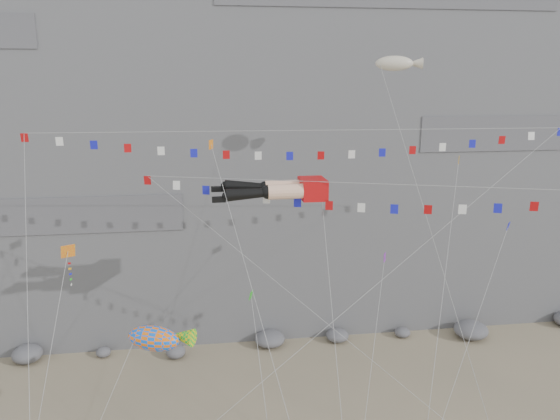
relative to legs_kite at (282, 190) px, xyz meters
The scene contains 13 objects.
cliff 27.29m from the legs_kite, 88.85° to the left, with size 80.00×28.00×50.00m, color slate.
talus_boulders 18.88m from the legs_kite, 87.26° to the left, with size 60.00×3.00×1.20m, color slate, non-canonical shape.
legs_kite is the anchor object (origin of this frame).
flag_banner_upper 4.99m from the legs_kite, 57.76° to the left, with size 35.49×14.11×27.96m.
flag_banner_lower 5.84m from the legs_kite, 21.05° to the right, with size 27.25×11.71×19.75m.
harlequin_kite 12.69m from the legs_kite, 167.99° to the right, with size 3.02×7.70×15.28m.
fish_windsock 11.35m from the legs_kite, 149.75° to the right, with size 7.57×6.18×11.47m.
blimp_windsock 11.83m from the legs_kite, 26.68° to the left, with size 5.92×12.61×26.53m.
small_kite_a 4.77m from the legs_kite, behind, with size 5.61×13.85×23.51m.
small_kite_b 8.00m from the legs_kite, ahead, with size 5.55×11.36×16.46m.
small_kite_c 6.85m from the legs_kite, 127.88° to the right, with size 1.25×12.26×15.61m.
small_kite_d 11.33m from the legs_kite, ahead, with size 7.62×13.18×22.72m.
small_kite_e 13.84m from the legs_kite, 11.23° to the right, with size 10.09×9.39×18.96m.
Camera 1 is at (-5.12, -25.93, 22.83)m, focal length 35.00 mm.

